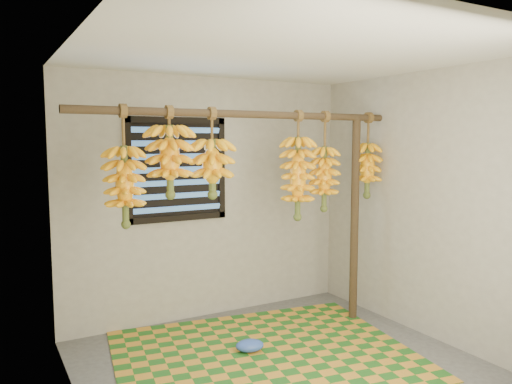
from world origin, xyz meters
TOP-DOWN VIEW (x-y plane):
  - floor at (0.00, 0.00)m, footprint 3.00×3.00m
  - ceiling at (0.00, 0.00)m, footprint 3.00×3.00m
  - wall_back at (0.00, 1.50)m, footprint 3.00×0.01m
  - wall_left at (-1.50, 0.00)m, footprint 0.01×3.00m
  - wall_right at (1.50, 0.00)m, footprint 0.01×3.00m
  - window at (-0.35, 1.48)m, footprint 1.00×0.04m
  - hanging_pole at (0.00, 0.70)m, footprint 3.00×0.06m
  - support_post at (1.20, 0.70)m, footprint 0.08×0.08m
  - woven_mat at (-0.01, 0.38)m, footprint 2.67×2.27m
  - plastic_bag at (-0.10, 0.49)m, footprint 0.28×0.23m
  - banana_bunch_a at (-1.06, 0.70)m, footprint 0.31×0.31m
  - banana_bunch_b at (-0.70, 0.70)m, footprint 0.36×0.36m
  - banana_bunch_c at (-0.33, 0.70)m, footprint 0.34×0.34m
  - banana_bunch_d at (0.82, 0.70)m, footprint 0.28×0.28m
  - banana_bunch_e at (0.52, 0.70)m, footprint 0.30×0.30m
  - banana_bunch_f at (1.35, 0.70)m, footprint 0.27×0.27m

SIDE VIEW (x-z plane):
  - floor at x=0.00m, z-range -0.01..0.00m
  - woven_mat at x=-0.01m, z-range 0.00..0.01m
  - plastic_bag at x=-0.10m, z-range 0.01..0.11m
  - support_post at x=1.20m, z-range 0.00..2.00m
  - wall_back at x=0.00m, z-range 0.00..2.40m
  - wall_left at x=-1.50m, z-range 0.00..2.40m
  - wall_right at x=1.50m, z-range 0.00..2.40m
  - banana_bunch_d at x=0.82m, z-range 0.95..1.89m
  - banana_bunch_a at x=-1.06m, z-range 0.97..1.90m
  - banana_bunch_e at x=0.52m, z-range 0.94..1.93m
  - banana_bunch_f at x=1.35m, z-range 1.07..1.91m
  - window at x=-0.35m, z-range 1.00..2.00m
  - banana_bunch_c at x=-0.33m, z-range 1.18..1.92m
  - banana_bunch_b at x=-0.70m, z-range 1.25..1.98m
  - hanging_pole at x=0.00m, z-range 1.97..2.03m
  - ceiling at x=0.00m, z-range 2.40..2.41m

